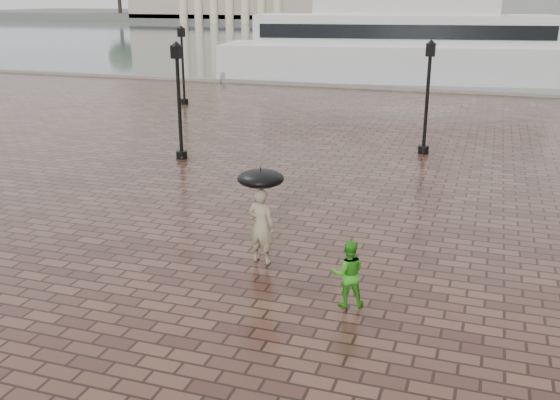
{
  "coord_description": "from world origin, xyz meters",
  "views": [
    {
      "loc": [
        5.44,
        -11.55,
        6.14
      ],
      "look_at": [
        0.79,
        2.15,
        1.4
      ],
      "focal_mm": 40.0,
      "sensor_mm": 36.0,
      "label": 1
    }
  ],
  "objects_px": {
    "street_lamps": "(253,84)",
    "ferry_near": "(402,44)",
    "adult_pedestrian": "(261,226)",
    "child_pedestrian": "(348,274)"
  },
  "relations": [
    {
      "from": "child_pedestrian",
      "to": "ferry_near",
      "type": "xyz_separation_m",
      "value": [
        -4.42,
        37.62,
        1.99
      ]
    },
    {
      "from": "street_lamps",
      "to": "adult_pedestrian",
      "type": "xyz_separation_m",
      "value": [
        5.53,
        -13.83,
        -1.39
      ]
    },
    {
      "from": "street_lamps",
      "to": "ferry_near",
      "type": "bearing_deg",
      "value": 80.83
    },
    {
      "from": "ferry_near",
      "to": "street_lamps",
      "type": "bearing_deg",
      "value": -107.98
    },
    {
      "from": "street_lamps",
      "to": "ferry_near",
      "type": "distance_m",
      "value": 22.55
    },
    {
      "from": "street_lamps",
      "to": "adult_pedestrian",
      "type": "relative_size",
      "value": 8.3
    },
    {
      "from": "child_pedestrian",
      "to": "ferry_near",
      "type": "bearing_deg",
      "value": -103.32
    },
    {
      "from": "street_lamps",
      "to": "ferry_near",
      "type": "relative_size",
      "value": 0.55
    },
    {
      "from": "ferry_near",
      "to": "adult_pedestrian",
      "type": "bearing_deg",
      "value": -95.74
    },
    {
      "from": "adult_pedestrian",
      "to": "ferry_near",
      "type": "height_order",
      "value": "ferry_near"
    }
  ]
}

